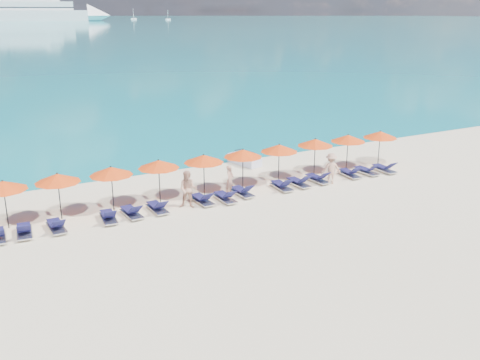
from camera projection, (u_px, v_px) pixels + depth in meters
name	position (u px, v px, depth m)	size (l,w,h in m)	color
ground	(271.00, 222.00, 24.82)	(1400.00, 1400.00, 0.00)	beige
cruise_ship	(41.00, 11.00, 495.19)	(129.02, 44.53, 35.50)	white
sailboat_near	(134.00, 18.00, 580.60)	(6.29, 2.10, 11.53)	white
sailboat_far	(168.00, 19.00, 557.43)	(5.46, 1.82, 10.01)	white
jetski	(245.00, 159.00, 33.97)	(1.39, 2.53, 0.85)	silver
beachgoer_a	(230.00, 180.00, 28.41)	(0.57, 0.38, 1.57)	tan
beachgoer_b	(188.00, 189.00, 26.35)	(0.92, 0.53, 1.90)	tan
beachgoer_c	(331.00, 169.00, 30.03)	(1.15, 0.53, 1.78)	tan
umbrella_0	(3.00, 186.00, 23.52)	(2.10, 2.10, 2.28)	black
umbrella_1	(57.00, 178.00, 24.56)	(2.10, 2.10, 2.28)	black
umbrella_2	(111.00, 171.00, 25.63)	(2.10, 2.10, 2.28)	black
umbrella_3	(159.00, 164.00, 26.79)	(2.10, 2.10, 2.28)	black
umbrella_4	(204.00, 159.00, 27.77)	(2.10, 2.10, 2.28)	black
umbrella_5	(243.00, 153.00, 28.84)	(2.10, 2.10, 2.28)	black
umbrella_6	(279.00, 148.00, 29.91)	(2.10, 2.10, 2.28)	black
umbrella_7	(315.00, 142.00, 31.21)	(2.10, 2.10, 2.28)	black
umbrella_8	(348.00, 138.00, 32.23)	(2.10, 2.10, 2.28)	black
umbrella_9	(380.00, 135.00, 33.18)	(2.10, 2.10, 2.28)	black
lounger_1	(24.00, 231.00, 23.22)	(0.79, 1.75, 0.66)	silver
lounger_2	(56.00, 226.00, 23.75)	(0.68, 1.72, 0.66)	silver
lounger_3	(108.00, 216.00, 24.83)	(0.78, 1.75, 0.66)	silver
lounger_4	(132.00, 212.00, 25.38)	(0.74, 1.74, 0.66)	silver
lounger_5	(157.00, 207.00, 25.99)	(0.68, 1.72, 0.66)	silver
lounger_6	(202.00, 199.00, 27.08)	(0.74, 1.74, 0.66)	silver
lounger_7	(225.00, 197.00, 27.43)	(0.64, 1.71, 0.66)	silver
lounger_8	(242.00, 191.00, 28.27)	(0.71, 1.73, 0.66)	silver
lounger_9	(282.00, 185.00, 29.23)	(0.71, 1.73, 0.66)	silver
lounger_10	(299.00, 182.00, 29.80)	(0.69, 1.73, 0.66)	silver
lounger_11	(318.00, 178.00, 30.46)	(0.74, 1.74, 0.66)	silver
lounger_12	(350.00, 173.00, 31.45)	(0.76, 1.75, 0.66)	silver
lounger_13	(367.00, 170.00, 31.97)	(0.77, 1.75, 0.66)	silver
lounger_14	(384.00, 168.00, 32.40)	(0.64, 1.71, 0.66)	silver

